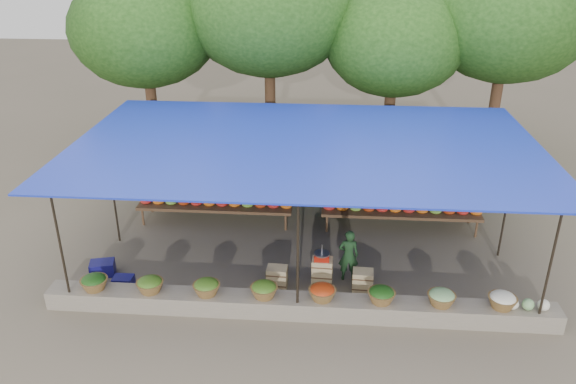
# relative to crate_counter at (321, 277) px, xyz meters

# --- Properties ---
(ground) EXTENTS (60.00, 60.00, 0.00)m
(ground) POSITION_rel_crate_counter_xyz_m (-0.45, 1.79, -0.31)
(ground) COLOR #655C4B
(ground) RESTS_ON ground
(stone_curb) EXTENTS (10.60, 0.55, 0.40)m
(stone_curb) POSITION_rel_crate_counter_xyz_m (-0.45, -0.96, -0.11)
(stone_curb) COLOR #6F6959
(stone_curb) RESTS_ON ground
(stall_canopy) EXTENTS (10.80, 6.60, 2.82)m
(stall_canopy) POSITION_rel_crate_counter_xyz_m (-0.45, 1.87, 2.36)
(stall_canopy) COLOR black
(stall_canopy) RESTS_ON ground
(produce_baskets) EXTENTS (8.98, 0.58, 0.34)m
(produce_baskets) POSITION_rel_crate_counter_xyz_m (-0.55, -0.96, 0.25)
(produce_baskets) COLOR brown
(produce_baskets) RESTS_ON stone_curb
(netting_backdrop) EXTENTS (10.60, 0.06, 2.50)m
(netting_backdrop) POSITION_rel_crate_counter_xyz_m (-0.45, 4.94, 0.94)
(netting_backdrop) COLOR #1C4E20
(netting_backdrop) RESTS_ON ground
(tree_row) EXTENTS (16.51, 5.50, 7.12)m
(tree_row) POSITION_rel_crate_counter_xyz_m (0.05, 7.88, 4.39)
(tree_row) COLOR #362713
(tree_row) RESTS_ON ground
(fruit_table_left) EXTENTS (4.21, 0.95, 0.93)m
(fruit_table_left) POSITION_rel_crate_counter_xyz_m (-2.94, 3.15, 0.30)
(fruit_table_left) COLOR #472A1C
(fruit_table_left) RESTS_ON ground
(fruit_table_right) EXTENTS (4.21, 0.95, 0.93)m
(fruit_table_right) POSITION_rel_crate_counter_xyz_m (2.06, 3.15, 0.30)
(fruit_table_right) COLOR #472A1C
(fruit_table_right) RESTS_ON ground
(crate_counter) EXTENTS (2.37, 0.36, 0.77)m
(crate_counter) POSITION_rel_crate_counter_xyz_m (0.00, 0.00, 0.00)
(crate_counter) COLOR tan
(crate_counter) RESTS_ON ground
(weighing_scale) EXTENTS (0.35, 0.35, 0.37)m
(weighing_scale) POSITION_rel_crate_counter_xyz_m (0.01, 0.00, 0.55)
(weighing_scale) COLOR #AC1A0D
(weighing_scale) RESTS_ON crate_counter
(vendor_seated) EXTENTS (0.48, 0.33, 1.26)m
(vendor_seated) POSITION_rel_crate_counter_xyz_m (0.61, 0.45, 0.32)
(vendor_seated) COLOR #19371B
(vendor_seated) RESTS_ON ground
(customer_left) EXTENTS (0.98, 0.87, 1.68)m
(customer_left) POSITION_rel_crate_counter_xyz_m (-4.56, 3.64, 0.53)
(customer_left) COLOR slate
(customer_left) RESTS_ON ground
(customer_mid) EXTENTS (1.37, 1.15, 1.85)m
(customer_mid) POSITION_rel_crate_counter_xyz_m (0.43, 3.91, 0.61)
(customer_mid) COLOR slate
(customer_mid) RESTS_ON ground
(customer_right) EXTENTS (1.08, 0.85, 1.71)m
(customer_right) POSITION_rel_crate_counter_xyz_m (4.14, 4.00, 0.54)
(customer_right) COLOR slate
(customer_right) RESTS_ON ground
(blue_crate_front) EXTENTS (0.44, 0.32, 0.26)m
(blue_crate_front) POSITION_rel_crate_counter_xyz_m (-4.41, -0.27, -0.18)
(blue_crate_front) COLOR navy
(blue_crate_front) RESTS_ON ground
(blue_crate_back) EXTENTS (0.63, 0.51, 0.33)m
(blue_crate_back) POSITION_rel_crate_counter_xyz_m (-5.08, 0.21, -0.15)
(blue_crate_back) COLOR navy
(blue_crate_back) RESTS_ON ground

